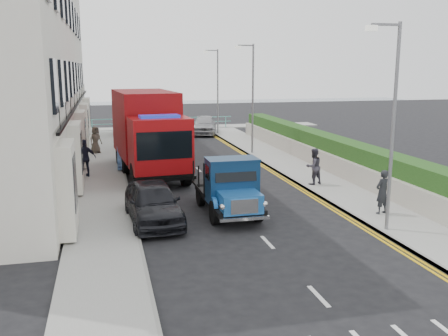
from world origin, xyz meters
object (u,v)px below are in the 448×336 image
Objects in this scene: lamp_near at (391,116)px; pedestrian_east_near at (382,192)px; lamp_far at (216,87)px; parked_car_front at (153,202)px; lamp_mid at (251,92)px; red_lorry at (148,131)px; bedford_lorry at (231,190)px.

pedestrian_east_near is (0.93, 1.70, -3.03)m from lamp_near.
lamp_far is 1.57× the size of parked_car_front.
lamp_near is at bearing -90.00° from lamp_mid.
lamp_near reaches higher than pedestrian_east_near.
red_lorry is at bearing -115.79° from lamp_far.
lamp_near is 0.83× the size of red_lorry.
parked_car_front is at bearing -98.81° from red_lorry.
lamp_near is at bearing -90.00° from lamp_far.
bedford_lorry is 2.84× the size of pedestrian_east_near.
lamp_near is 1.57× the size of parked_car_front.
parked_car_front is at bearing -27.07° from pedestrian_east_near.
lamp_mid is at bearing -104.68° from pedestrian_east_near.
bedford_lorry is (-4.63, -12.97, -2.96)m from lamp_mid.
lamp_near is at bearing 43.00° from pedestrian_east_near.
red_lorry is 5.00× the size of pedestrian_east_near.
lamp_far reaches higher than parked_car_front.
bedford_lorry reaches higher than parked_car_front.
pedestrian_east_near is at bearing 61.39° from lamp_near.
parked_car_front is at bearing -120.20° from lamp_mid.
lamp_mid is at bearing 56.61° from parked_car_front.
bedford_lorry is 9.01m from red_lorry.
lamp_mid is at bearing 90.00° from lamp_near.
red_lorry is at bearing -70.05° from pedestrian_east_near.
lamp_near reaches higher than parked_car_front.
lamp_mid is 10.00m from lamp_far.
lamp_mid is at bearing 70.11° from bedford_lorry.
pedestrian_east_near is (5.56, -1.33, -0.07)m from bedford_lorry.
lamp_near is 1.00× the size of lamp_far.
parked_car_front is (-7.57, -23.00, -3.24)m from lamp_far.
pedestrian_east_near is at bearing -87.81° from lamp_far.
lamp_near is 8.76m from parked_car_front.
pedestrian_east_near is (7.86, -9.94, -1.34)m from red_lorry.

